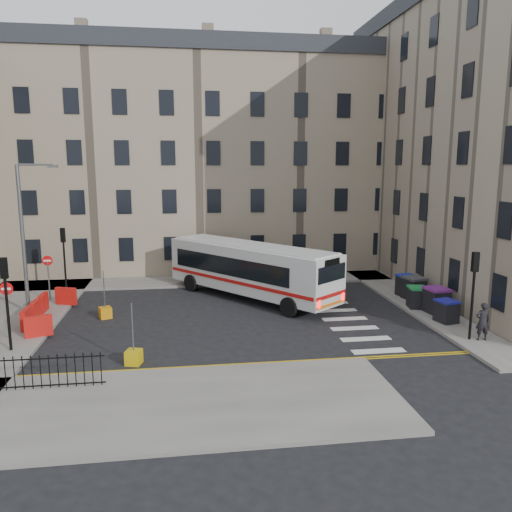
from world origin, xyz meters
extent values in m
plane|color=black|center=(0.00, 0.00, 0.00)|extent=(120.00, 120.00, 0.00)
cube|color=slate|center=(-6.00, 8.60, 0.07)|extent=(36.00, 3.20, 0.15)
cube|color=slate|center=(9.00, 4.00, 0.07)|extent=(2.40, 26.00, 0.15)
cube|color=slate|center=(-14.00, 1.00, 0.07)|extent=(6.00, 22.00, 0.15)
cube|color=slate|center=(-7.00, -10.00, 0.07)|extent=(20.00, 6.00, 0.15)
cube|color=gray|center=(-7.00, 15.50, 8.00)|extent=(38.00, 10.50, 16.00)
cube|color=black|center=(-7.00, 15.50, 16.60)|extent=(38.30, 10.80, 1.20)
cylinder|color=black|center=(8.60, -5.50, 1.75)|extent=(0.12, 0.12, 3.20)
cube|color=black|center=(8.60, -5.50, 3.80)|extent=(0.28, 0.22, 0.90)
cylinder|color=black|center=(-12.00, 6.50, 1.75)|extent=(0.12, 0.12, 3.20)
cube|color=black|center=(-12.00, 6.50, 3.80)|extent=(0.28, 0.22, 0.90)
cylinder|color=black|center=(-12.00, -4.00, 1.75)|extent=(0.12, 0.12, 3.20)
cube|color=black|center=(-12.00, -4.00, 3.80)|extent=(0.28, 0.22, 0.90)
cylinder|color=#595B5E|center=(-13.00, 2.00, 4.15)|extent=(0.20, 0.20, 8.00)
cube|color=#595B5E|center=(-13.00, 2.00, 8.22)|extent=(0.50, 0.22, 0.14)
cylinder|color=#595B5E|center=(-12.50, 4.50, 1.35)|extent=(0.08, 0.08, 2.40)
cube|color=red|center=(-12.50, 4.50, 2.85)|extent=(0.60, 0.04, 0.60)
cylinder|color=#595B5E|center=(-12.50, -2.50, 1.35)|extent=(0.08, 0.08, 2.40)
cube|color=red|center=(-12.50, -2.50, 2.85)|extent=(0.60, 0.04, 0.60)
cube|color=red|center=(-12.20, -1.00, 0.65)|extent=(0.25, 1.25, 1.00)
cube|color=red|center=(-12.20, 0.50, 0.65)|extent=(0.25, 1.25, 1.00)
cube|color=red|center=(-12.20, 2.00, 0.65)|extent=(0.25, 1.25, 1.00)
cube|color=red|center=(-11.30, 3.30, 0.65)|extent=(1.26, 0.66, 1.00)
cube|color=red|center=(-11.30, -2.30, 0.65)|extent=(1.26, 0.66, 1.00)
cube|color=silver|center=(-0.47, 3.77, 1.92)|extent=(9.67, 11.18, 2.75)
cube|color=black|center=(-1.89, 3.34, 2.14)|extent=(6.06, 7.62, 1.10)
cube|color=black|center=(0.28, 5.06, 2.14)|extent=(6.06, 7.62, 1.10)
cube|color=black|center=(-4.23, 8.51, 2.20)|extent=(1.93, 1.55, 1.21)
cube|color=black|center=(3.30, -0.97, 2.47)|extent=(1.93, 1.55, 0.88)
cube|color=#A9100E|center=(-1.55, 2.91, 1.26)|extent=(7.41, 9.33, 0.20)
cube|color=#A9100E|center=(0.62, 4.63, 1.26)|extent=(7.41, 9.33, 0.20)
cube|color=#FF0C0C|center=(2.44, -1.66, 0.99)|extent=(0.22, 0.19, 0.44)
cube|color=#FF0C0C|center=(4.16, -0.30, 0.99)|extent=(0.22, 0.19, 0.44)
cylinder|color=black|center=(-4.07, 6.10, 0.55)|extent=(0.92, 1.05, 1.10)
cylinder|color=black|center=(-1.92, 7.81, 0.55)|extent=(0.92, 1.05, 1.10)
cylinder|color=black|center=(1.12, -0.44, 0.55)|extent=(0.92, 1.05, 1.10)
cylinder|color=black|center=(3.27, 1.27, 0.55)|extent=(0.92, 1.05, 1.10)
cube|color=black|center=(8.85, -2.89, 0.67)|extent=(1.06, 1.16, 1.05)
cube|color=navy|center=(8.85, -2.89, 1.25)|extent=(1.11, 1.22, 0.11)
cube|color=black|center=(9.16, -1.24, 0.78)|extent=(1.18, 1.33, 1.26)
cube|color=#671E72|center=(9.16, -1.24, 1.48)|extent=(1.24, 1.39, 0.13)
cube|color=black|center=(8.56, -0.14, 0.70)|extent=(1.06, 1.18, 1.09)
cube|color=#1C8039|center=(8.56, -0.14, 1.30)|extent=(1.12, 1.23, 0.11)
cube|color=black|center=(9.22, 1.62, 0.77)|extent=(1.25, 1.37, 1.23)
cube|color=#3B3B3E|center=(9.22, 1.62, 1.45)|extent=(1.32, 1.44, 0.13)
cube|color=black|center=(9.14, 2.38, 0.75)|extent=(1.14, 1.27, 1.19)
cube|color=navy|center=(9.14, 2.38, 1.40)|extent=(1.20, 1.33, 0.12)
imported|color=black|center=(9.07, -5.69, 1.04)|extent=(0.68, 0.48, 1.79)
cube|color=orange|center=(-8.71, 0.74, 0.30)|extent=(0.78, 0.78, 0.60)
cube|color=gold|center=(-6.57, -6.00, 0.30)|extent=(0.73, 0.73, 0.60)
camera|label=1|loc=(-4.30, -25.99, 8.02)|focal=35.00mm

